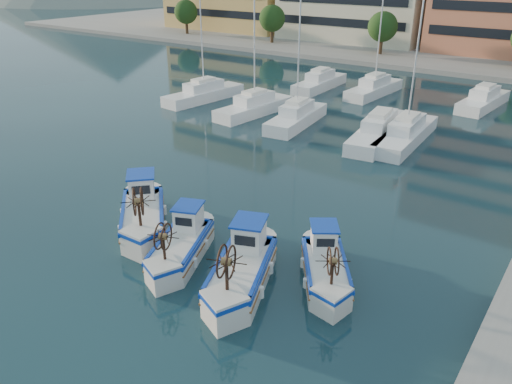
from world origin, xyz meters
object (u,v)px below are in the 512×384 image
at_px(fishing_boat_b, 182,243).
at_px(fishing_boat_d, 325,265).
at_px(fishing_boat_a, 143,212).
at_px(fishing_boat_c, 242,267).

xyz_separation_m(fishing_boat_b, fishing_boat_d, (6.10, 2.26, -0.03)).
bearing_deg(fishing_boat_d, fishing_boat_b, 165.54).
bearing_deg(fishing_boat_a, fishing_boat_d, -38.40).
height_order(fishing_boat_a, fishing_boat_c, fishing_boat_a).
xyz_separation_m(fishing_boat_a, fishing_boat_b, (3.58, -0.97, -0.11)).
xyz_separation_m(fishing_boat_b, fishing_boat_c, (3.47, -0.05, 0.09)).
bearing_deg(fishing_boat_c, fishing_boat_b, 157.36).
bearing_deg(fishing_boat_d, fishing_boat_a, 152.79).
height_order(fishing_boat_b, fishing_boat_c, fishing_boat_c).
distance_m(fishing_boat_a, fishing_boat_d, 9.77).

